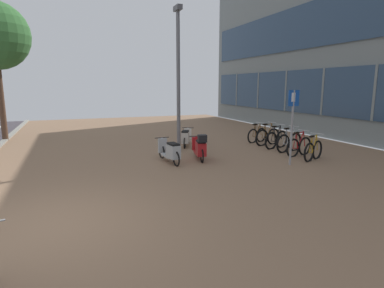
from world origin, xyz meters
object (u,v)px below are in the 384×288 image
Objects in this scene: lamp_post at (178,73)px; bicycle_rack_04 at (268,137)px; bicycle_rack_01 at (299,147)px; bicycle_rack_05 at (257,135)px; bicycle_rack_00 at (313,151)px; scooter_mid at (186,137)px; scooter_near at (171,151)px; bicycle_rack_03 at (276,140)px; bicycle_rack_02 at (289,142)px; scooter_far at (200,148)px; parking_sign at (292,119)px.

bicycle_rack_04 is at bearing -2.75° from lamp_post.
bicycle_rack_05 is at bearing 87.40° from bicycle_rack_01.
bicycle_rack_00 is 0.77× the size of scooter_mid.
bicycle_rack_03 is at bearing 9.67° from scooter_near.
bicycle_rack_02 is 0.80× the size of scooter_near.
bicycle_rack_04 is at bearing 85.02° from bicycle_rack_01.
bicycle_rack_05 is 0.72× the size of scooter_far.
scooter_near is at bearing 171.81° from bicycle_rack_01.
parking_sign is at bearing -117.25° from bicycle_rack_03.
bicycle_rack_02 reaches higher than scooter_near.
scooter_mid is at bearing 134.77° from bicycle_rack_01.
parking_sign reaches higher than scooter_far.
scooter_far is 3.13m from lamp_post.
bicycle_rack_05 is at bearing 88.67° from bicycle_rack_03.
bicycle_rack_01 is 0.76× the size of scooter_near.
bicycle_rack_04 reaches higher than bicycle_rack_01.
parking_sign is at bearing -113.06° from bicycle_rack_04.
bicycle_rack_00 is 0.51× the size of parking_sign.
parking_sign reaches higher than scooter_mid.
bicycle_rack_03 is 0.97× the size of bicycle_rack_04.
scooter_mid is at bearing 175.82° from bicycle_rack_05.
bicycle_rack_01 reaches higher than bicycle_rack_05.
scooter_near is 1.12× the size of scooter_mid.
bicycle_rack_00 is at bearing -40.08° from lamp_post.
lamp_post reaches higher than scooter_near.
bicycle_rack_04 reaches higher than bicycle_rack_00.
scooter_near is at bearing -178.17° from scooter_far.
scooter_far is (-3.64, 0.71, 0.09)m from bicycle_rack_01.
bicycle_rack_01 is 5.27m from lamp_post.
bicycle_rack_02 is 1.01× the size of bicycle_rack_04.
lamp_post reaches higher than bicycle_rack_00.
scooter_far is at bearing -179.44° from bicycle_rack_02.
bicycle_rack_02 reaches higher than bicycle_rack_01.
scooter_near is at bearing -170.33° from bicycle_rack_03.
bicycle_rack_05 is at bearing 90.34° from bicycle_rack_02.
parking_sign is (-1.35, -1.77, 1.13)m from bicycle_rack_02.
bicycle_rack_03 is at bearing 93.67° from bicycle_rack_02.
bicycle_rack_01 is at bearing -32.63° from lamp_post.
scooter_near is 3.31m from lamp_post.
scooter_far is at bearing 157.97° from bicycle_rack_00.
bicycle_rack_00 is 5.12m from scooter_mid.
parking_sign is (-1.30, -2.52, 1.14)m from bicycle_rack_03.
bicycle_rack_02 is at bearing 0.84° from scooter_near.
bicycle_rack_04 is at bearing -16.25° from scooter_mid.
bicycle_rack_03 is at bearing 11.88° from scooter_far.
bicycle_rack_05 is at bearing 87.59° from bicycle_rack_00.
scooter_far is 0.71× the size of parking_sign.
bicycle_rack_00 is 2.26m from bicycle_rack_03.
bicycle_rack_01 is 0.94× the size of bicycle_rack_02.
bicycle_rack_05 is at bearing -4.18° from scooter_mid.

